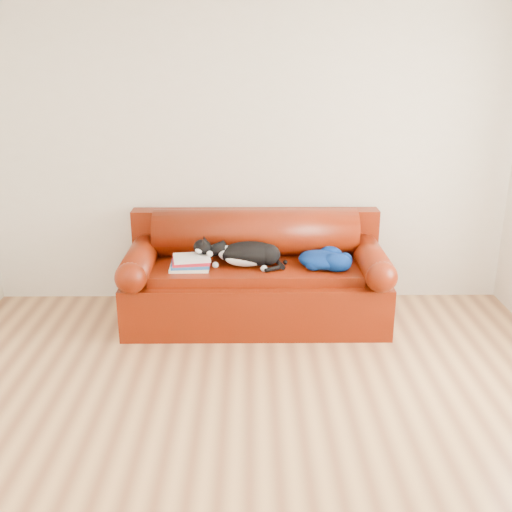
% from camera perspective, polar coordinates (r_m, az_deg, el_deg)
% --- Properties ---
extents(ground, '(4.50, 4.50, 0.00)m').
position_cam_1_polar(ground, '(3.74, -0.62, -15.71)').
color(ground, brown).
rests_on(ground, ground).
extents(room_shell, '(4.52, 4.02, 2.61)m').
position_cam_1_polar(room_shell, '(3.13, 1.57, 10.46)').
color(room_shell, beige).
rests_on(room_shell, ground).
extents(sofa_base, '(2.10, 0.90, 0.50)m').
position_cam_1_polar(sofa_base, '(4.95, -0.02, -3.52)').
color(sofa_base, '#430F02').
rests_on(sofa_base, ground).
extents(sofa_back, '(2.10, 1.01, 0.88)m').
position_cam_1_polar(sofa_back, '(5.07, -0.04, 0.71)').
color(sofa_back, '#430F02').
rests_on(sofa_back, ground).
extents(book_stack, '(0.31, 0.26, 0.10)m').
position_cam_1_polar(book_stack, '(4.74, -6.24, -0.62)').
color(book_stack, white).
rests_on(book_stack, sofa_base).
extents(cat, '(0.66, 0.35, 0.25)m').
position_cam_1_polar(cat, '(4.76, -0.69, 0.15)').
color(cat, black).
rests_on(cat, sofa_base).
extents(blanket, '(0.49, 0.49, 0.14)m').
position_cam_1_polar(blanket, '(4.79, 6.50, -0.26)').
color(blanket, '#02103F').
rests_on(blanket, sofa_base).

